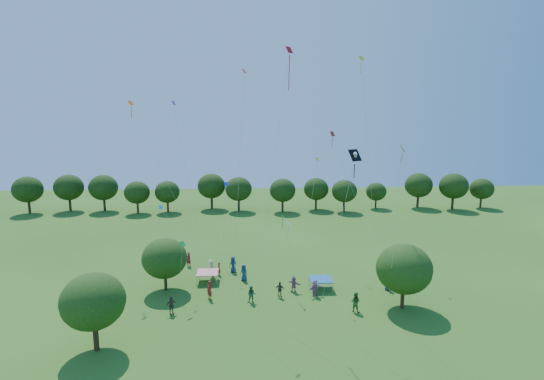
{
  "coord_description": "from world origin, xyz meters",
  "views": [
    {
      "loc": [
        -2.05,
        -21.25,
        17.14
      ],
      "look_at": [
        0.0,
        14.0,
        11.0
      ],
      "focal_mm": 28.0,
      "sensor_mm": 36.0,
      "label": 1
    }
  ],
  "objects": [
    {
      "name": "crowd_person_12",
      "position": [
        11.79,
        18.01,
        0.79
      ],
      "size": [
        0.58,
        0.85,
        1.58
      ],
      "primitive_type": "imported",
      "rotation": [
        0.0,
        0.0,
        1.79
      ],
      "color": "navy",
      "rests_on": "ground"
    },
    {
      "name": "small_kite_4",
      "position": [
        -4.52,
        25.23,
        8.03
      ],
      "size": [
        0.9,
        1.02,
        8.7
      ],
      "color": "#1428D0"
    },
    {
      "name": "small_kite_11",
      "position": [
        1.5,
        25.53,
        5.03
      ],
      "size": [
        3.08,
        1.86,
        4.74
      ],
      "color": "#167D16"
    },
    {
      "name": "crowd_person_0",
      "position": [
        -3.77,
        23.94,
        0.9
      ],
      "size": [
        1.01,
        0.86,
        1.79
      ],
      "primitive_type": "imported",
      "rotation": [
        0.0,
        0.0,
        3.67
      ],
      "color": "navy",
      "rests_on": "ground"
    },
    {
      "name": "small_kite_10",
      "position": [
        10.42,
        23.58,
        17.72
      ],
      "size": [
        3.45,
        2.33,
        21.94
      ],
      "color": "#BFD012"
    },
    {
      "name": "small_kite_5",
      "position": [
        -9.16,
        25.42,
        13.78
      ],
      "size": [
        2.78,
        0.53,
        17.46
      ],
      "color": "#5D1894"
    },
    {
      "name": "pirate_kite",
      "position": [
        6.18,
        10.98,
        13.84
      ],
      "size": [
        2.72,
        2.1,
        13.33
      ],
      "color": "black"
    },
    {
      "name": "crowd_person_13",
      "position": [
        -8.98,
        26.09,
        0.85
      ],
      "size": [
        0.74,
        0.74,
        1.7
      ],
      "primitive_type": "imported",
      "rotation": [
        0.0,
        0.0,
        3.93
      ],
      "color": "maroon",
      "rests_on": "ground"
    },
    {
      "name": "small_kite_6",
      "position": [
        1.84,
        18.21,
        6.03
      ],
      "size": [
        0.6,
        1.06,
        5.9
      ],
      "color": "white"
    },
    {
      "name": "small_kite_1",
      "position": [
        -12.71,
        24.7,
        14.79
      ],
      "size": [
        7.06,
        1.72,
        17.46
      ],
      "color": "#FF640D"
    },
    {
      "name": "crowd_person_6",
      "position": [
        -2.55,
        21.41,
        0.88
      ],
      "size": [
        0.98,
        0.88,
        1.76
      ],
      "primitive_type": "imported",
      "rotation": [
        0.0,
        0.0,
        5.66
      ],
      "color": "navy",
      "rests_on": "ground"
    },
    {
      "name": "crowd_person_8",
      "position": [
        7.38,
        13.57,
        0.91
      ],
      "size": [
        1.02,
        0.88,
        1.82
      ],
      "primitive_type": "imported",
      "rotation": [
        0.0,
        0.0,
        2.6
      ],
      "color": "#316129",
      "rests_on": "ground"
    },
    {
      "name": "crowd_person_2",
      "position": [
        -1.8,
        15.9,
        0.82
      ],
      "size": [
        0.87,
        0.57,
        1.63
      ],
      "primitive_type": "imported",
      "rotation": [
        0.0,
        0.0,
        -0.17
      ],
      "color": "#245435",
      "rests_on": "ground"
    },
    {
      "name": "small_kite_0",
      "position": [
        8.54,
        26.73,
        12.73
      ],
      "size": [
        5.45,
        2.78,
        14.16
      ],
      "color": "red"
    },
    {
      "name": "treeline",
      "position": [
        -1.73,
        55.43,
        4.09
      ],
      "size": [
        88.01,
        8.77,
        6.77
      ],
      "color": "#422B19",
      "rests_on": "ground"
    },
    {
      "name": "tent_blue",
      "position": [
        5.2,
        18.71,
        1.04
      ],
      "size": [
        2.2,
        2.2,
        1.1
      ],
      "color": "#17569A",
      "rests_on": "ground"
    },
    {
      "name": "small_kite_2",
      "position": [
        9.84,
        10.92,
        12.46
      ],
      "size": [
        0.68,
        2.96,
        13.73
      ],
      "color": "#C58D11"
    },
    {
      "name": "red_high_kite",
      "position": [
        1.08,
        16.14,
        18.48
      ],
      "size": [
        3.39,
        2.0,
        21.75
      ],
      "color": "red"
    },
    {
      "name": "small_kite_3",
      "position": [
        -8.1,
        16.41,
        5.24
      ],
      "size": [
        0.87,
        0.91,
        4.59
      ],
      "color": "#177F2B"
    },
    {
      "name": "crowd_person_1",
      "position": [
        -5.77,
        16.94,
        0.91
      ],
      "size": [
        0.76,
        0.8,
        1.82
      ],
      "primitive_type": "imported",
      "rotation": [
        0.0,
        0.0,
        5.39
      ],
      "color": "maroon",
      "rests_on": "ground"
    },
    {
      "name": "near_tree_north",
      "position": [
        -10.32,
        19.33,
        3.33
      ],
      "size": [
        4.43,
        4.43,
        5.33
      ],
      "color": "#422B19",
      "rests_on": "ground"
    },
    {
      "name": "crowd_person_11",
      "position": [
        4.35,
        17.03,
        0.82
      ],
      "size": [
        1.62,
        1.17,
        1.64
      ],
      "primitive_type": "imported",
      "rotation": [
        0.0,
        0.0,
        0.46
      ],
      "color": "#A96295",
      "rests_on": "ground"
    },
    {
      "name": "near_tree_west",
      "position": [
        -13.38,
        8.45,
        3.86
      ],
      "size": [
        4.62,
        4.62,
        5.95
      ],
      "color": "#422B19",
      "rests_on": "ground"
    },
    {
      "name": "near_tree_east",
      "position": [
        11.82,
        14.05,
        3.73
      ],
      "size": [
        4.95,
        4.95,
        5.96
      ],
      "color": "#422B19",
      "rests_on": "ground"
    },
    {
      "name": "crowd_person_3",
      "position": [
        -6.1,
        22.99,
        0.91
      ],
      "size": [
        1.03,
        1.29,
        1.81
      ],
      "primitive_type": "imported",
      "rotation": [
        0.0,
        0.0,
        5.2
      ],
      "color": "beige",
      "rests_on": "ground"
    },
    {
      "name": "crowd_person_5",
      "position": [
        2.41,
        18.23,
        0.79
      ],
      "size": [
        1.48,
        1.34,
        1.58
      ],
      "primitive_type": "imported",
      "rotation": [
        0.0,
        0.0,
        2.46
      ],
      "color": "#A05D7F",
      "rests_on": "ground"
    },
    {
      "name": "small_kite_12",
      "position": [
        -10.84,
        24.87,
        6.16
      ],
      "size": [
        4.3,
        0.68,
        6.22
      ],
      "color": "#179FE9"
    },
    {
      "name": "small_kite_9",
      "position": [
        4.34,
        19.65,
        9.74
      ],
      "size": [
        1.64,
        0.45,
        11.92
      ],
      "color": "yellow"
    },
    {
      "name": "small_kite_8",
      "position": [
        -2.62,
        15.69,
        14.84
      ],
      "size": [
        1.43,
        4.33,
        19.89
      ],
      "color": "red"
    },
    {
      "name": "crowd_person_4",
      "position": [
        -8.85,
        14.0,
        0.84
      ],
      "size": [
        1.06,
        0.93,
        1.67
      ],
      "primitive_type": "imported",
      "rotation": [
        0.0,
        0.0,
        0.61
      ],
      "color": "#403B33",
      "rests_on": "ground"
    },
    {
      "name": "crowd_person_7",
      "position": [
        -5.28,
        23.07,
        0.74
      ],
      "size": [
        0.44,
        0.6,
        1.48
      ],
      "primitive_type": "imported",
      "rotation": [
        0.0,
        0.0,
        4.87
      ],
      "color": "#9F351C",
      "rests_on": "ground"
    },
    {
      "name": "crowd_person_9",
      "position": [
        14.58,
        23.8,
        0.88
      ],
      "size": [
        0.91,
        1.26,
        1.76
      ],
      "primitive_type": "imported",
      "rotation": [
        0.0,
        0.0,
        5.1
      ],
      "color": "beige",
      "rests_on": "ground"
    },
    {
      "name": "crowd_person_10",
      "position": [
        0.95,
        17.03,
        0.77
      ],
      "size": [
        0.99,
        0.71,
        1.54
      ],
      "primitive_type": "imported",
      "rotation": [
        0.0,
        0.0,
        2.77
      ],
      "color": "#453C37",
      "rests_on": "ground"
    },
    {
      "name": "tent_red_stripe",
      "position": [
        -6.34,
        21.28,
        1.04
      ],
      "size": [
        2.2,
        2.2,
        1.1
      ],
      "color": "red",
      "rests_on": "ground"
    },
    {
      "name": "small_kite_7",
      "position": [
        14.43,
        23.99,
        10.54
      ],
      "size": [
        2.14,
        1.34,
        12.41
      ],
      "color": "#0EC9D5"
    }
  ]
}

